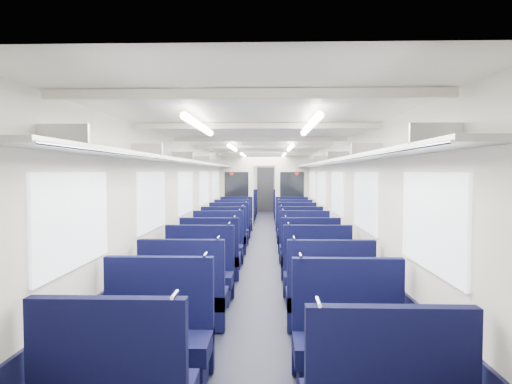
# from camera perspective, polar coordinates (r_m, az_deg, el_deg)

# --- Properties ---
(floor) EXTENTS (2.80, 18.00, 0.01)m
(floor) POSITION_cam_1_polar(r_m,az_deg,el_deg) (11.03, 0.92, -6.77)
(floor) COLOR black
(floor) RESTS_ON ground
(ceiling) EXTENTS (2.80, 18.00, 0.01)m
(ceiling) POSITION_cam_1_polar(r_m,az_deg,el_deg) (10.89, 0.92, 5.52)
(ceiling) COLOR silver
(ceiling) RESTS_ON wall_left
(wall_left) EXTENTS (0.02, 18.00, 2.35)m
(wall_left) POSITION_cam_1_polar(r_m,az_deg,el_deg) (11.00, -6.39, -0.65)
(wall_left) COLOR beige
(wall_left) RESTS_ON floor
(dado_left) EXTENTS (0.03, 17.90, 0.70)m
(dado_left) POSITION_cam_1_polar(r_m,az_deg,el_deg) (11.08, -6.29, -4.91)
(dado_left) COLOR black
(dado_left) RESTS_ON floor
(wall_right) EXTENTS (0.02, 18.00, 2.35)m
(wall_right) POSITION_cam_1_polar(r_m,az_deg,el_deg) (10.97, 8.25, -0.67)
(wall_right) COLOR beige
(wall_right) RESTS_ON floor
(dado_right) EXTENTS (0.03, 17.90, 0.70)m
(dado_right) POSITION_cam_1_polar(r_m,az_deg,el_deg) (11.04, 8.15, -4.94)
(dado_right) COLOR black
(dado_right) RESTS_ON floor
(wall_far) EXTENTS (2.80, 0.02, 2.35)m
(wall_far) POSITION_cam_1_polar(r_m,az_deg,el_deg) (19.89, 1.25, 0.83)
(wall_far) COLOR beige
(wall_far) RESTS_ON floor
(luggage_rack_left) EXTENTS (0.36, 17.40, 0.18)m
(luggage_rack_left) POSITION_cam_1_polar(r_m,az_deg,el_deg) (10.96, -5.44, 3.52)
(luggage_rack_left) COLOR #B2B5BA
(luggage_rack_left) RESTS_ON wall_left
(luggage_rack_right) EXTENTS (0.36, 17.40, 0.18)m
(luggage_rack_right) POSITION_cam_1_polar(r_m,az_deg,el_deg) (10.93, 7.31, 3.51)
(luggage_rack_right) COLOR #B2B5BA
(luggage_rack_right) RESTS_ON wall_right
(windows) EXTENTS (2.78, 15.60, 0.75)m
(windows) POSITION_cam_1_polar(r_m,az_deg,el_deg) (10.43, 0.89, 0.54)
(windows) COLOR white
(windows) RESTS_ON wall_left
(ceiling_fittings) EXTENTS (2.70, 16.06, 0.11)m
(ceiling_fittings) POSITION_cam_1_polar(r_m,az_deg,el_deg) (10.63, 0.91, 5.26)
(ceiling_fittings) COLOR beige
(ceiling_fittings) RESTS_ON ceiling
(end_door) EXTENTS (0.75, 0.06, 2.00)m
(end_door) POSITION_cam_1_polar(r_m,az_deg,el_deg) (19.83, 1.25, 0.32)
(end_door) COLOR black
(end_door) RESTS_ON floor
(bulkhead) EXTENTS (2.80, 0.10, 2.35)m
(bulkhead) POSITION_cam_1_polar(r_m,az_deg,el_deg) (13.88, 1.08, 0.29)
(bulkhead) COLOR beige
(bulkhead) RESTS_ON floor
(seat_2) EXTENTS (0.97, 0.53, 1.08)m
(seat_2) POSITION_cam_1_polar(r_m,az_deg,el_deg) (4.09, -12.86, -18.51)
(seat_2) COLOR #0A0D33
(seat_2) RESTS_ON floor
(seat_3) EXTENTS (0.97, 0.53, 1.08)m
(seat_3) POSITION_cam_1_polar(r_m,az_deg,el_deg) (4.01, 12.10, -18.90)
(seat_3) COLOR #0A0D33
(seat_3) RESTS_ON floor
(seat_4) EXTENTS (0.97, 0.53, 1.08)m
(seat_4) POSITION_cam_1_polar(r_m,az_deg,el_deg) (5.24, -9.34, -13.68)
(seat_4) COLOR #0A0D33
(seat_4) RESTS_ON floor
(seat_5) EXTENTS (0.97, 0.53, 1.08)m
(seat_5) POSITION_cam_1_polar(r_m,az_deg,el_deg) (5.21, 9.48, -13.79)
(seat_5) COLOR #0A0D33
(seat_5) RESTS_ON floor
(seat_6) EXTENTS (0.97, 0.53, 1.08)m
(seat_6) POSITION_cam_1_polar(r_m,az_deg,el_deg) (6.24, -7.47, -11.01)
(seat_6) COLOR #0A0D33
(seat_6) RESTS_ON floor
(seat_7) EXTENTS (0.97, 0.53, 1.08)m
(seat_7) POSITION_cam_1_polar(r_m,az_deg,el_deg) (6.25, 8.10, -10.99)
(seat_7) COLOR #0A0D33
(seat_7) RESTS_ON floor
(seat_8) EXTENTS (0.97, 0.53, 1.08)m
(seat_8) POSITION_cam_1_polar(r_m,az_deg,el_deg) (7.45, -5.93, -8.76)
(seat_8) COLOR #0A0D33
(seat_8) RESTS_ON floor
(seat_9) EXTENTS (0.97, 0.53, 1.08)m
(seat_9) POSITION_cam_1_polar(r_m,az_deg,el_deg) (7.47, 7.01, -8.73)
(seat_9) COLOR #0A0D33
(seat_9) RESTS_ON floor
(seat_10) EXTENTS (0.97, 0.53, 1.08)m
(seat_10) POSITION_cam_1_polar(r_m,az_deg,el_deg) (8.44, -5.01, -7.40)
(seat_10) COLOR #0A0D33
(seat_10) RESTS_ON floor
(seat_11) EXTENTS (0.97, 0.53, 1.08)m
(seat_11) POSITION_cam_1_polar(r_m,az_deg,el_deg) (8.47, 6.36, -7.37)
(seat_11) COLOR #0A0D33
(seat_11) RESTS_ON floor
(seat_12) EXTENTS (0.97, 0.53, 1.08)m
(seat_12) POSITION_cam_1_polar(r_m,az_deg,el_deg) (9.66, -4.15, -6.12)
(seat_12) COLOR #0A0D33
(seat_12) RESTS_ON floor
(seat_13) EXTENTS (0.97, 0.53, 1.08)m
(seat_13) POSITION_cam_1_polar(r_m,az_deg,el_deg) (9.74, 5.73, -6.05)
(seat_13) COLOR #0A0D33
(seat_13) RESTS_ON floor
(seat_14) EXTENTS (0.97, 0.53, 1.08)m
(seat_14) POSITION_cam_1_polar(r_m,az_deg,el_deg) (10.68, -3.58, -5.28)
(seat_14) COLOR #0A0D33
(seat_14) RESTS_ON floor
(seat_15) EXTENTS (0.97, 0.53, 1.08)m
(seat_15) POSITION_cam_1_polar(r_m,az_deg,el_deg) (10.74, 5.35, -5.24)
(seat_15) COLOR #0A0D33
(seat_15) RESTS_ON floor
(seat_16) EXTENTS (0.97, 0.53, 1.08)m
(seat_16) POSITION_cam_1_polar(r_m,az_deg,el_deg) (11.94, -3.02, -4.43)
(seat_16) COLOR #0A0D33
(seat_16) RESTS_ON floor
(seat_17) EXTENTS (0.97, 0.53, 1.08)m
(seat_17) POSITION_cam_1_polar(r_m,az_deg,el_deg) (12.00, 4.95, -4.40)
(seat_17) COLOR #0A0D33
(seat_17) RESTS_ON floor
(seat_18) EXTENTS (0.97, 0.53, 1.08)m
(seat_18) POSITION_cam_1_polar(r_m,az_deg,el_deg) (13.10, -2.60, -3.80)
(seat_18) COLOR #0A0D33
(seat_18) RESTS_ON floor
(seat_19) EXTENTS (0.97, 0.53, 1.08)m
(seat_19) POSITION_cam_1_polar(r_m,az_deg,el_deg) (13.07, 4.68, -3.82)
(seat_19) COLOR #0A0D33
(seat_19) RESTS_ON floor
(seat_20) EXTENTS (0.97, 0.53, 1.08)m
(seat_20) POSITION_cam_1_polar(r_m,az_deg,el_deg) (15.16, -2.02, -2.92)
(seat_20) COLOR #0A0D33
(seat_20) RESTS_ON floor
(seat_21) EXTENTS (0.97, 0.53, 1.08)m
(seat_21) POSITION_cam_1_polar(r_m,az_deg,el_deg) (15.11, 4.27, -2.95)
(seat_21) COLOR #0A0D33
(seat_21) RESTS_ON floor
(seat_22) EXTENTS (0.97, 0.53, 1.08)m
(seat_22) POSITION_cam_1_polar(r_m,az_deg,el_deg) (16.14, -1.80, -2.59)
(seat_22) COLOR #0A0D33
(seat_22) RESTS_ON floor
(seat_23) EXTENTS (0.97, 0.53, 1.08)m
(seat_23) POSITION_cam_1_polar(r_m,az_deg,el_deg) (16.29, 4.08, -2.54)
(seat_23) COLOR #0A0D33
(seat_23) RESTS_ON floor
(seat_24) EXTENTS (0.97, 0.53, 1.08)m
(seat_24) POSITION_cam_1_polar(r_m,az_deg,el_deg) (17.51, -1.52, -2.17)
(seat_24) COLOR #0A0D33
(seat_24) RESTS_ON floor
(seat_25) EXTENTS (0.97, 0.53, 1.08)m
(seat_25) POSITION_cam_1_polar(r_m,az_deg,el_deg) (17.44, 3.92, -2.20)
(seat_25) COLOR #0A0D33
(seat_25) RESTS_ON floor
(seat_26) EXTENTS (0.97, 0.53, 1.08)m
(seat_26) POSITION_cam_1_polar(r_m,az_deg,el_deg) (18.47, -1.36, -1.92)
(seat_26) COLOR #0A0D33
(seat_26) RESTS_ON floor
(seat_27) EXTENTS (0.97, 0.53, 1.08)m
(seat_27) POSITION_cam_1_polar(r_m,az_deg,el_deg) (18.61, 3.78, -1.89)
(seat_27) COLOR #0A0D33
(seat_27) RESTS_ON floor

